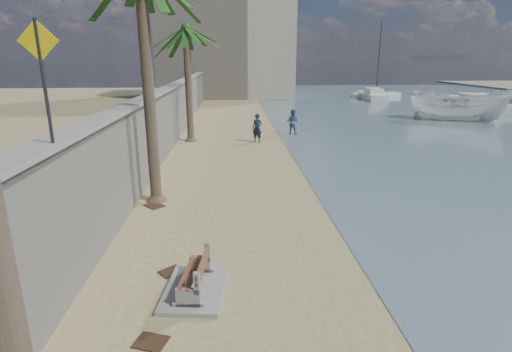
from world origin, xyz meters
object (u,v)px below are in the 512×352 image
sailboat_west (376,95)px  yacht_near (473,104)px  bench_far (194,278)px  palm_back (186,30)px  person_b (292,120)px  boat_cruiser (459,104)px  person_a (257,126)px  yacht_far (371,96)px

sailboat_west → yacht_near: bearing=-60.5°
bench_far → palm_back: bearing=95.8°
person_b → bench_far: bearing=102.7°
person_b → sailboat_west: sailboat_west is taller
bench_far → yacht_near: size_ratio=0.17×
palm_back → person_b: 9.48m
person_b → boat_cruiser: bearing=-132.3°
person_a → sailboat_west: bearing=85.6°
palm_back → yacht_far: 35.37m
person_b → boat_cruiser: (15.51, 5.73, 0.41)m
boat_cruiser → yacht_near: (7.31, 9.63, -1.06)m
person_a → sailboat_west: (18.64, 30.34, -0.74)m
bench_far → sailboat_west: bearing=66.0°
person_a → yacht_near: person_a is taller
person_b → yacht_near: (22.82, 15.36, -0.65)m
yacht_near → sailboat_west: (-6.89, 12.19, -0.02)m
bench_far → boat_cruiser: bearing=51.2°
yacht_far → person_b: bearing=153.2°
boat_cruiser → sailboat_west: 21.86m
person_a → person_b: (2.71, 2.79, -0.07)m
bench_far → sailboat_west: 52.12m
yacht_near → yacht_far: 12.91m
bench_far → yacht_far: size_ratio=0.27×
person_a → yacht_far: person_a is taller
person_b → yacht_near: size_ratio=0.16×
bench_far → boat_cruiser: size_ratio=0.59×
boat_cruiser → bench_far: bearing=167.8°
boat_cruiser → yacht_near: size_ratio=0.29×
person_a → sailboat_west: sailboat_west is taller
yacht_near → person_a: bearing=133.4°
person_b → yacht_near: 27.52m
yacht_near → sailboat_west: bearing=37.5°
palm_back → person_a: (4.36, -0.66, -5.88)m
palm_back → boat_cruiser: bearing=19.2°
person_a → yacht_near: bearing=62.6°
palm_back → yacht_near: size_ratio=0.63×
person_a → boat_cruiser: bearing=52.2°
bench_far → person_b: size_ratio=1.07×
yacht_near → yacht_far: (-8.39, 9.81, 0.00)m
yacht_far → sailboat_west: bearing=-29.2°
palm_back → boat_cruiser: palm_back is taller
palm_back → yacht_near: 35.26m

